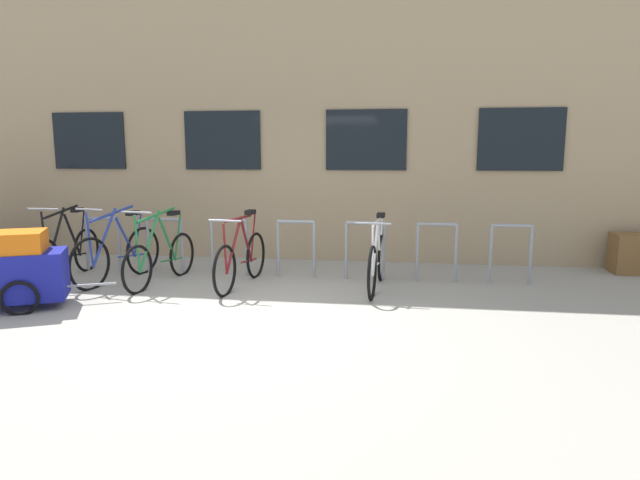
% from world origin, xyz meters
% --- Properties ---
extents(ground_plane, '(42.00, 42.00, 0.00)m').
position_xyz_m(ground_plane, '(0.00, 0.00, 0.00)').
color(ground_plane, '#9E998E').
extents(storefront_building, '(28.00, 7.85, 6.09)m').
position_xyz_m(storefront_building, '(0.00, 7.10, 3.04)').
color(storefront_building, tan).
rests_on(storefront_building, ground).
extents(bike_rack, '(6.58, 0.05, 0.84)m').
position_xyz_m(bike_rack, '(0.28, 1.90, 0.51)').
color(bike_rack, gray).
rests_on(bike_rack, ground).
extents(bicycle_white, '(0.44, 1.74, 1.00)m').
position_xyz_m(bicycle_white, '(1.47, 1.40, 0.38)').
color(bicycle_white, black).
rests_on(bicycle_white, ground).
extents(bicycle_green, '(0.44, 1.73, 1.08)m').
position_xyz_m(bicycle_green, '(-1.50, 1.27, 0.37)').
color(bicycle_green, black).
rests_on(bicycle_green, ground).
extents(bicycle_blue, '(0.56, 1.74, 1.10)m').
position_xyz_m(bicycle_blue, '(-2.17, 1.32, 0.39)').
color(bicycle_blue, black).
rests_on(bicycle_blue, ground).
extents(bicycle_black, '(0.44, 1.70, 1.08)m').
position_xyz_m(bicycle_black, '(-2.99, 1.40, 0.38)').
color(bicycle_black, black).
rests_on(bicycle_black, ground).
extents(bicycle_maroon, '(0.44, 1.76, 1.02)m').
position_xyz_m(bicycle_maroon, '(-0.37, 1.30, 0.38)').
color(bicycle_maroon, black).
rests_on(bicycle_maroon, ground).
extents(bike_trailer, '(1.44, 0.93, 0.92)m').
position_xyz_m(bike_trailer, '(-2.61, -0.08, 0.47)').
color(bike_trailer, navy).
rests_on(bike_trailer, ground).
extents(planter_box, '(0.70, 0.44, 0.60)m').
position_xyz_m(planter_box, '(5.30, 2.85, 0.30)').
color(planter_box, brown).
rests_on(planter_box, ground).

